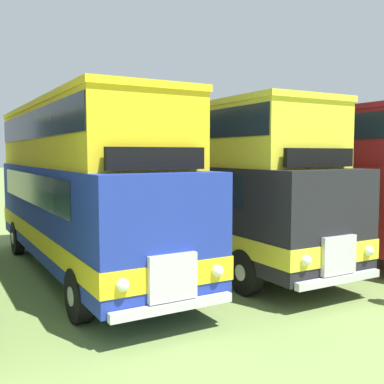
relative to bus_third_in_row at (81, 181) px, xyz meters
name	(u,v)px	position (x,y,z in m)	size (l,w,h in m)	color
ground_plane	(83,272)	(0.01, -0.01, -2.47)	(200.00, 200.00, 0.00)	#7A934C
bus_third_in_row	(81,181)	(0.00, 0.00, 0.00)	(2.98, 10.50, 4.49)	#1E339E
bus_fourth_in_row	(201,177)	(3.79, 0.28, 0.00)	(2.90, 11.11, 4.49)	black
bus_fifth_in_row	(297,174)	(7.57, 0.25, 0.00)	(2.79, 10.48, 4.49)	maroon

